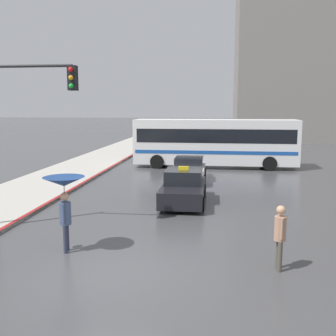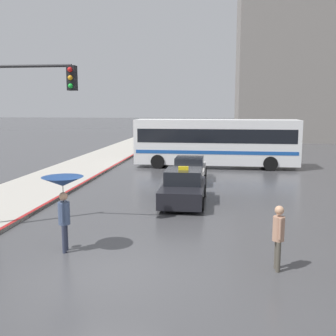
{
  "view_description": "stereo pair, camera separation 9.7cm",
  "coord_description": "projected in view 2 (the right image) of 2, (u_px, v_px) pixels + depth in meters",
  "views": [
    {
      "loc": [
        2.49,
        -9.21,
        4.19
      ],
      "look_at": [
        0.35,
        8.72,
        1.4
      ],
      "focal_mm": 42.0,
      "sensor_mm": 36.0,
      "label": 1
    },
    {
      "loc": [
        2.59,
        -9.2,
        4.19
      ],
      "look_at": [
        0.35,
        8.72,
        1.4
      ],
      "focal_mm": 42.0,
      "sensor_mm": 36.0,
      "label": 2
    }
  ],
  "objects": [
    {
      "name": "building_tower_near",
      "position": [
        290.0,
        49.0,
        49.87
      ],
      "size": [
        13.02,
        10.93,
        23.14
      ],
      "color": "gray",
      "rests_on": "ground_plane"
    },
    {
      "name": "sedan_red",
      "position": [
        189.0,
        170.0,
        22.58
      ],
      "size": [
        1.91,
        4.16,
        1.35
      ],
      "rotation": [
        0.0,
        0.0,
        3.14
      ],
      "color": "#B7B2AD",
      "rests_on": "ground_plane"
    },
    {
      "name": "ground_plane",
      "position": [
        112.0,
        274.0,
        9.98
      ],
      "size": [
        300.0,
        300.0,
        0.0
      ],
      "primitive_type": "plane",
      "color": "#424244"
    },
    {
      "name": "city_bus",
      "position": [
        216.0,
        141.0,
        27.6
      ],
      "size": [
        11.3,
        2.76,
        3.35
      ],
      "rotation": [
        0.0,
        0.0,
        1.56
      ],
      "color": "silver",
      "rests_on": "ground_plane"
    },
    {
      "name": "taxi",
      "position": [
        183.0,
        188.0,
        17.35
      ],
      "size": [
        1.91,
        4.19,
        1.64
      ],
      "rotation": [
        0.0,
        0.0,
        3.14
      ],
      "color": "black",
      "rests_on": "ground_plane"
    },
    {
      "name": "pedestrian_with_umbrella",
      "position": [
        63.0,
        190.0,
        11.26
      ],
      "size": [
        1.19,
        1.19,
        2.23
      ],
      "rotation": [
        0.0,
        0.0,
        1.71
      ],
      "color": "#2D3347",
      "rests_on": "ground_plane"
    },
    {
      "name": "pedestrian_man",
      "position": [
        278.0,
        232.0,
        10.06
      ],
      "size": [
        0.32,
        0.45,
        1.72
      ],
      "rotation": [
        0.0,
        0.0,
        -1.52
      ],
      "color": "#4C473D",
      "rests_on": "ground_plane"
    },
    {
      "name": "traffic_light",
      "position": [
        22.0,
        112.0,
        13.21
      ],
      "size": [
        3.25,
        0.38,
        5.84
      ],
      "color": "black",
      "rests_on": "ground_plane"
    }
  ]
}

